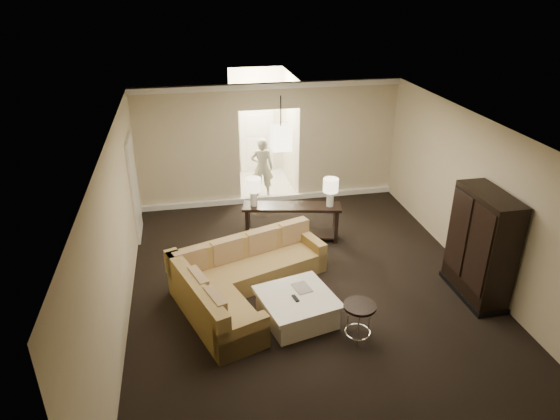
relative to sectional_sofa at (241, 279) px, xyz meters
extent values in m
plane|color=black|center=(1.17, -0.22, -0.32)|extent=(8.00, 8.00, 0.00)
cube|color=beige|center=(1.17, 3.78, 1.08)|extent=(6.00, 0.04, 2.80)
cube|color=beige|center=(-1.83, -0.22, 1.08)|extent=(0.04, 8.00, 2.80)
cube|color=beige|center=(4.17, -0.22, 1.08)|extent=(0.04, 8.00, 2.80)
cube|color=white|center=(1.17, -0.22, 2.48)|extent=(6.00, 8.00, 0.02)
cube|color=white|center=(1.17, 3.73, 2.41)|extent=(6.00, 0.10, 0.12)
cube|color=white|center=(1.17, 3.73, -0.26)|extent=(6.00, 0.10, 0.12)
cube|color=white|center=(-1.80, 2.58, 0.73)|extent=(0.05, 0.90, 2.10)
cube|color=beige|center=(1.17, 4.78, -0.32)|extent=(1.40, 2.00, 0.01)
cube|color=beige|center=(0.47, 4.78, 1.08)|extent=(0.04, 2.00, 2.80)
cube|color=beige|center=(1.87, 4.78, 1.08)|extent=(0.04, 2.00, 2.80)
cube|color=beige|center=(1.17, 5.78, 1.08)|extent=(1.40, 0.04, 2.80)
cube|color=white|center=(1.17, 5.75, 0.73)|extent=(0.90, 0.05, 2.10)
cube|color=brown|center=(0.21, 0.38, -0.13)|extent=(2.83, 1.67, 0.38)
cube|color=brown|center=(-0.34, -0.91, -0.13)|extent=(1.19, 1.46, 0.38)
cube|color=brown|center=(0.11, 0.67, 0.26)|extent=(2.63, 1.10, 0.42)
cube|color=brown|center=(-0.77, -0.58, 0.26)|extent=(0.92, 2.12, 0.42)
cube|color=brown|center=(1.40, 0.80, -0.04)|extent=(0.44, 0.83, 0.56)
cube|color=brown|center=(-0.16, -1.42, -0.04)|extent=(0.83, 0.44, 0.56)
cube|color=#8E6D4C|center=(-0.81, 0.29, 0.28)|extent=(0.58, 0.32, 0.42)
cube|color=#8E6D4C|center=(-0.17, 0.52, 0.28)|extent=(0.58, 0.32, 0.42)
cube|color=#8E6D4C|center=(0.47, 0.74, 0.28)|extent=(0.58, 0.32, 0.42)
cube|color=#8E6D4C|center=(1.10, 0.97, 0.28)|extent=(0.58, 0.32, 0.42)
cube|color=#8E6D4C|center=(-0.70, -0.46, 0.28)|extent=(0.32, 0.56, 0.42)
cube|color=#8E6D4C|center=(-0.49, -1.06, 0.28)|extent=(0.32, 0.56, 0.42)
cube|color=white|center=(0.77, -0.80, -0.14)|extent=(1.19, 1.19, 0.37)
cube|color=white|center=(0.77, -0.80, 0.08)|extent=(1.32, 1.32, 0.07)
cube|color=black|center=(0.73, -0.87, 0.13)|extent=(0.09, 0.18, 0.02)
cube|color=beige|center=(0.90, -0.61, 0.12)|extent=(0.31, 0.38, 0.01)
cube|color=black|center=(1.26, 1.78, 0.41)|extent=(2.01, 0.85, 0.05)
cube|color=black|center=(0.39, 1.97, 0.03)|extent=(0.15, 0.41, 0.71)
cube|color=black|center=(2.13, 1.60, 0.03)|extent=(0.15, 0.41, 0.71)
cube|color=black|center=(1.26, 1.78, -0.22)|extent=(1.91, 0.79, 0.04)
cube|color=black|center=(3.87, -0.71, 0.61)|extent=(0.52, 1.25, 1.87)
cube|color=black|center=(3.60, -1.03, 0.74)|extent=(0.03, 0.55, 1.42)
cube|color=black|center=(3.60, -0.40, 0.74)|extent=(0.03, 0.55, 1.42)
cube|color=black|center=(3.87, -0.71, -0.28)|extent=(0.55, 1.30, 0.09)
cylinder|color=black|center=(1.57, -1.42, 0.25)|extent=(0.48, 0.48, 0.04)
torus|color=silver|center=(1.57, -1.42, -0.21)|extent=(0.40, 0.40, 0.03)
cylinder|color=silver|center=(1.75, -1.38, -0.04)|extent=(0.03, 0.03, 0.57)
cylinder|color=silver|center=(1.45, -1.27, -0.04)|extent=(0.03, 0.03, 0.57)
cylinder|color=silver|center=(1.50, -1.59, -0.04)|extent=(0.03, 0.03, 0.57)
cylinder|color=white|center=(0.52, 1.95, 0.59)|extent=(0.14, 0.14, 0.31)
cylinder|color=#FFE9BF|center=(0.52, 1.95, 0.88)|extent=(0.30, 0.30, 0.27)
cylinder|color=white|center=(2.00, 1.62, 0.59)|extent=(0.14, 0.14, 0.31)
cylinder|color=#FFE9BF|center=(2.00, 1.62, 0.88)|extent=(0.30, 0.30, 0.27)
cylinder|color=black|center=(1.17, 2.48, 2.18)|extent=(0.02, 0.02, 0.60)
cube|color=beige|center=(1.17, 2.48, 1.63)|extent=(0.38, 0.38, 0.48)
imported|color=beige|center=(1.04, 4.08, 0.48)|extent=(0.65, 0.50, 1.62)
camera|label=1|loc=(-0.72, -7.01, 4.64)|focal=32.00mm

